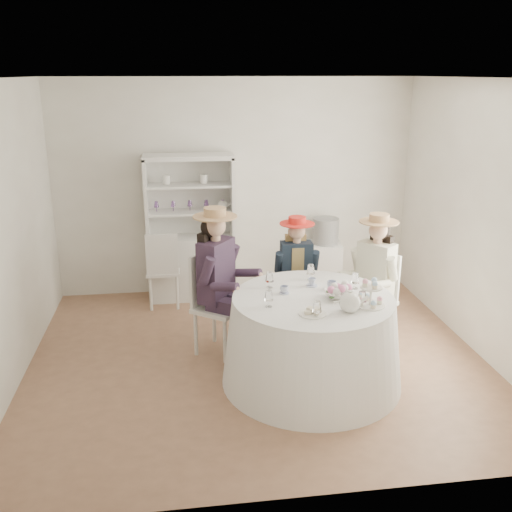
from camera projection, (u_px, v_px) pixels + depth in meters
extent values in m
plane|color=#895F44|center=(257.00, 358.00, 5.75)|extent=(4.50, 4.50, 0.00)
plane|color=white|center=(258.00, 78.00, 4.92)|extent=(4.50, 4.50, 0.00)
plane|color=silver|center=(235.00, 188.00, 7.22)|extent=(4.50, 0.00, 4.50)
plane|color=silver|center=(304.00, 314.00, 3.45)|extent=(4.50, 0.00, 4.50)
plane|color=silver|center=(6.00, 238.00, 5.04)|extent=(0.00, 4.50, 4.50)
plane|color=silver|center=(483.00, 221.00, 5.63)|extent=(0.00, 4.50, 4.50)
cone|color=white|center=(312.00, 341.00, 5.21)|extent=(1.65, 1.65, 0.81)
cylinder|color=white|center=(313.00, 298.00, 5.08)|extent=(1.45, 1.45, 0.02)
cube|color=silver|center=(192.00, 267.00, 7.20)|extent=(1.07, 0.40, 0.80)
cube|color=silver|center=(189.00, 195.00, 7.09)|extent=(1.07, 0.04, 0.98)
cube|color=silver|center=(188.00, 157.00, 6.77)|extent=(1.07, 0.40, 0.05)
cube|color=silver|center=(146.00, 199.00, 6.85)|extent=(0.04, 0.40, 0.98)
cube|color=silver|center=(232.00, 196.00, 6.99)|extent=(0.04, 0.40, 0.98)
cube|color=silver|center=(190.00, 212.00, 6.98)|extent=(1.00, 0.36, 0.03)
cube|color=silver|center=(189.00, 185.00, 6.87)|extent=(1.00, 0.36, 0.03)
sphere|color=white|center=(223.00, 205.00, 7.01)|extent=(0.13, 0.13, 0.13)
cube|color=silver|center=(324.00, 267.00, 7.45)|extent=(0.46, 0.46, 0.64)
cylinder|color=black|center=(326.00, 231.00, 7.30)|extent=(0.35, 0.35, 0.33)
cube|color=silver|center=(219.00, 308.00, 5.73)|extent=(0.60, 0.60, 0.04)
cylinder|color=silver|center=(225.00, 341.00, 5.59)|extent=(0.04, 0.04, 0.47)
cylinder|color=silver|center=(242.00, 328.00, 5.88)|extent=(0.04, 0.04, 0.47)
cylinder|color=silver|center=(196.00, 333.00, 5.74)|extent=(0.04, 0.04, 0.47)
cylinder|color=silver|center=(214.00, 321.00, 6.03)|extent=(0.04, 0.04, 0.47)
cube|color=silver|center=(202.00, 278.00, 5.73)|extent=(0.27, 0.35, 0.54)
cube|color=black|center=(216.00, 271.00, 5.62)|extent=(0.40, 0.44, 0.62)
cube|color=black|center=(225.00, 306.00, 5.57)|extent=(0.38, 0.33, 0.13)
cylinder|color=black|center=(238.00, 339.00, 5.60)|extent=(0.11, 0.11, 0.49)
cylinder|color=black|center=(207.00, 271.00, 5.39)|extent=(0.21, 0.19, 0.30)
cube|color=black|center=(235.00, 299.00, 5.73)|extent=(0.38, 0.33, 0.13)
cylinder|color=black|center=(248.00, 332.00, 5.76)|extent=(0.11, 0.11, 0.49)
cylinder|color=black|center=(231.00, 258.00, 5.76)|extent=(0.21, 0.19, 0.30)
cylinder|color=#D8A889|center=(215.00, 238.00, 5.52)|extent=(0.10, 0.10, 0.09)
sphere|color=#D8A889|center=(215.00, 226.00, 5.48)|extent=(0.20, 0.20, 0.20)
sphere|color=black|center=(211.00, 227.00, 5.51)|extent=(0.20, 0.20, 0.20)
cube|color=black|center=(208.00, 252.00, 5.60)|extent=(0.22, 0.26, 0.41)
cylinder|color=tan|center=(215.00, 216.00, 5.45)|extent=(0.43, 0.43, 0.01)
cylinder|color=tan|center=(215.00, 212.00, 5.44)|extent=(0.22, 0.22, 0.09)
cube|color=silver|center=(296.00, 296.00, 6.21)|extent=(0.38, 0.38, 0.04)
cylinder|color=silver|center=(284.00, 321.00, 6.12)|extent=(0.03, 0.03, 0.41)
cylinder|color=silver|center=(311.00, 319.00, 6.15)|extent=(0.03, 0.03, 0.41)
cylinder|color=silver|center=(280.00, 310.00, 6.40)|extent=(0.03, 0.03, 0.41)
cylinder|color=silver|center=(306.00, 309.00, 6.43)|extent=(0.03, 0.03, 0.41)
cube|color=silver|center=(294.00, 270.00, 6.29)|extent=(0.35, 0.04, 0.46)
cube|color=#1A2535|center=(296.00, 266.00, 6.12)|extent=(0.34, 0.19, 0.54)
cube|color=tan|center=(296.00, 266.00, 6.12)|extent=(0.14, 0.21, 0.46)
cube|color=#1A2535|center=(290.00, 294.00, 6.07)|extent=(0.13, 0.32, 0.11)
cylinder|color=#1A2535|center=(292.00, 323.00, 6.04)|extent=(0.09, 0.09, 0.43)
cylinder|color=#1A2535|center=(279.00, 262.00, 6.05)|extent=(0.09, 0.16, 0.25)
cube|color=#1A2535|center=(305.00, 294.00, 6.09)|extent=(0.13, 0.32, 0.11)
cylinder|color=#1A2535|center=(307.00, 322.00, 6.05)|extent=(0.09, 0.09, 0.43)
cylinder|color=#1A2535|center=(315.00, 261.00, 6.09)|extent=(0.09, 0.16, 0.25)
cylinder|color=#D8A889|center=(297.00, 241.00, 6.03)|extent=(0.08, 0.08, 0.07)
sphere|color=#D8A889|center=(297.00, 231.00, 6.00)|extent=(0.18, 0.18, 0.18)
sphere|color=tan|center=(296.00, 232.00, 6.05)|extent=(0.18, 0.18, 0.18)
cube|color=tan|center=(295.00, 250.00, 6.14)|extent=(0.22, 0.08, 0.35)
cylinder|color=red|center=(297.00, 224.00, 5.98)|extent=(0.37, 0.37, 0.01)
cylinder|color=red|center=(297.00, 220.00, 5.96)|extent=(0.19, 0.19, 0.07)
cube|color=silver|center=(372.00, 303.00, 5.95)|extent=(0.56, 0.56, 0.04)
cylinder|color=silver|center=(350.00, 324.00, 6.01)|extent=(0.04, 0.04, 0.44)
cylinder|color=silver|center=(376.00, 333.00, 5.80)|extent=(0.04, 0.04, 0.44)
cylinder|color=silver|center=(367.00, 315.00, 6.23)|extent=(0.04, 0.04, 0.44)
cylinder|color=silver|center=(392.00, 323.00, 6.02)|extent=(0.04, 0.04, 0.44)
cube|color=silver|center=(383.00, 275.00, 5.99)|extent=(0.26, 0.32, 0.50)
cube|color=beige|center=(376.00, 270.00, 5.85)|extent=(0.38, 0.40, 0.58)
cube|color=beige|center=(359.00, 297.00, 5.90)|extent=(0.35, 0.31, 0.12)
cylinder|color=beige|center=(350.00, 328.00, 5.90)|extent=(0.10, 0.10, 0.46)
cylinder|color=beige|center=(357.00, 260.00, 5.93)|extent=(0.19, 0.18, 0.27)
cube|color=beige|center=(374.00, 302.00, 5.78)|extent=(0.35, 0.31, 0.12)
cylinder|color=beige|center=(364.00, 333.00, 5.78)|extent=(0.10, 0.10, 0.46)
cylinder|color=beige|center=(392.00, 269.00, 5.66)|extent=(0.19, 0.18, 0.27)
cylinder|color=#D8A889|center=(378.00, 241.00, 5.75)|extent=(0.09, 0.09, 0.08)
sphere|color=#D8A889|center=(378.00, 230.00, 5.72)|extent=(0.19, 0.19, 0.19)
sphere|color=black|center=(381.00, 231.00, 5.75)|extent=(0.19, 0.19, 0.19)
cube|color=black|center=(381.00, 252.00, 5.85)|extent=(0.21, 0.24, 0.38)
cylinder|color=tan|center=(379.00, 222.00, 5.69)|extent=(0.40, 0.40, 0.01)
cylinder|color=tan|center=(379.00, 218.00, 5.68)|extent=(0.20, 0.20, 0.08)
cube|color=silver|center=(163.00, 271.00, 6.93)|extent=(0.40, 0.40, 0.04)
cylinder|color=silver|center=(177.00, 283.00, 7.17)|extent=(0.04, 0.04, 0.43)
cylinder|color=silver|center=(152.00, 284.00, 7.13)|extent=(0.04, 0.04, 0.43)
cylinder|color=silver|center=(177.00, 292.00, 6.87)|extent=(0.04, 0.04, 0.43)
cylinder|color=silver|center=(151.00, 294.00, 6.83)|extent=(0.04, 0.04, 0.43)
cube|color=silver|center=(162.00, 254.00, 6.68)|extent=(0.38, 0.03, 0.49)
imported|color=white|center=(284.00, 290.00, 5.16)|extent=(0.09, 0.09, 0.06)
imported|color=white|center=(312.00, 282.00, 5.34)|extent=(0.10, 0.10, 0.07)
imported|color=white|center=(332.00, 286.00, 5.26)|extent=(0.12, 0.12, 0.07)
imported|color=white|center=(337.00, 295.00, 5.05)|extent=(0.26, 0.26, 0.06)
sphere|color=pink|center=(347.00, 289.00, 5.02)|extent=(0.07, 0.07, 0.07)
sphere|color=white|center=(343.00, 288.00, 5.06)|extent=(0.07, 0.07, 0.07)
sphere|color=pink|center=(338.00, 287.00, 5.07)|extent=(0.07, 0.07, 0.07)
sphere|color=white|center=(334.00, 288.00, 5.04)|extent=(0.07, 0.07, 0.07)
sphere|color=pink|center=(334.00, 290.00, 5.00)|extent=(0.07, 0.07, 0.07)
sphere|color=white|center=(337.00, 292.00, 4.97)|extent=(0.07, 0.07, 0.07)
sphere|color=pink|center=(342.00, 292.00, 4.96)|extent=(0.07, 0.07, 0.07)
sphere|color=white|center=(346.00, 291.00, 4.98)|extent=(0.07, 0.07, 0.07)
sphere|color=white|center=(350.00, 302.00, 4.76)|extent=(0.18, 0.18, 0.18)
cylinder|color=white|center=(363.00, 300.00, 4.77)|extent=(0.11, 0.03, 0.09)
cylinder|color=white|center=(350.00, 292.00, 4.73)|extent=(0.04, 0.04, 0.02)
cylinder|color=white|center=(313.00, 314.00, 4.72)|extent=(0.23, 0.23, 0.01)
cube|color=beige|center=(308.00, 312.00, 4.69)|extent=(0.05, 0.04, 0.03)
cube|color=beige|center=(313.00, 310.00, 4.71)|extent=(0.06, 0.05, 0.03)
cube|color=beige|center=(317.00, 310.00, 4.74)|extent=(0.06, 0.06, 0.03)
cube|color=beige|center=(310.00, 308.00, 4.74)|extent=(0.06, 0.06, 0.03)
cube|color=beige|center=(317.00, 313.00, 4.68)|extent=(0.06, 0.06, 0.03)
cylinder|color=white|center=(370.00, 305.00, 4.89)|extent=(0.25, 0.25, 0.01)
cylinder|color=white|center=(371.00, 297.00, 4.87)|extent=(0.02, 0.02, 0.17)
cylinder|color=white|center=(371.00, 288.00, 4.84)|extent=(0.19, 0.19, 0.01)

